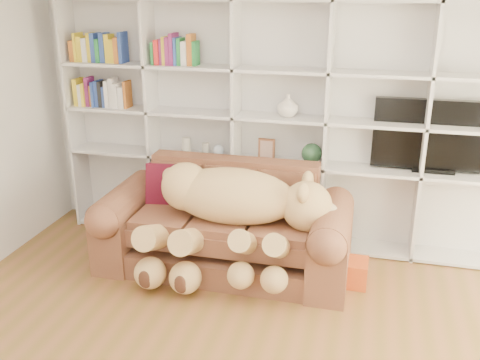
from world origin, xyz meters
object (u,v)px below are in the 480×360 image
(sofa, at_px, (225,231))
(tv, at_px, (437,137))
(teddy_bear, at_px, (231,210))
(gift_box, at_px, (351,272))

(sofa, height_order, tv, tv)
(tv, bearing_deg, teddy_bear, -152.60)
(sofa, distance_m, teddy_bear, 0.37)
(teddy_bear, bearing_deg, tv, 36.42)
(gift_box, relative_size, tv, 0.25)
(sofa, height_order, teddy_bear, teddy_bear)
(gift_box, bearing_deg, sofa, 178.08)
(gift_box, bearing_deg, tv, 48.47)
(teddy_bear, height_order, gift_box, teddy_bear)
(teddy_bear, xyz_separation_m, tv, (1.70, 0.88, 0.54))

